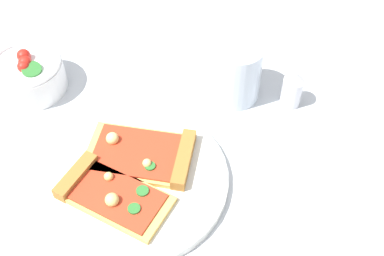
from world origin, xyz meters
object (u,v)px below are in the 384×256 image
salad_bowl (27,74)px  plate (133,179)px  pizza_slice_near (108,193)px  pepper_shaker (292,89)px  pizza_slice_far (145,154)px  soda_glass (236,73)px

salad_bowl → plate: bearing=-37.6°
pizza_slice_near → pepper_shaker: (0.25, 0.23, 0.01)m
pizza_slice_far → salad_bowl: bearing=150.2°
salad_bowl → soda_glass: bearing=5.5°
soda_glass → pepper_shaker: 0.09m
pizza_slice_far → plate: bearing=-107.0°
soda_glass → pizza_slice_near: bearing=-123.3°
pepper_shaker → salad_bowl: bearing=-176.7°
pizza_slice_far → soda_glass: size_ratio=1.56×
salad_bowl → pizza_slice_far: bearing=-29.8°
pizza_slice_near → pepper_shaker: bearing=42.7°
plate → soda_glass: bearing=57.1°
pizza_slice_near → salad_bowl: bearing=133.1°
salad_bowl → pepper_shaker: bearing=3.3°
pizza_slice_near → salad_bowl: salad_bowl is taller
pizza_slice_far → salad_bowl: salad_bowl is taller
plate → salad_bowl: (-0.22, 0.17, 0.02)m
pizza_slice_far → soda_glass: bearing=54.2°
plate → soda_glass: 0.24m
salad_bowl → pepper_shaker: 0.44m
salad_bowl → pepper_shaker: salad_bowl is taller
soda_glass → pepper_shaker: size_ratio=1.58×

